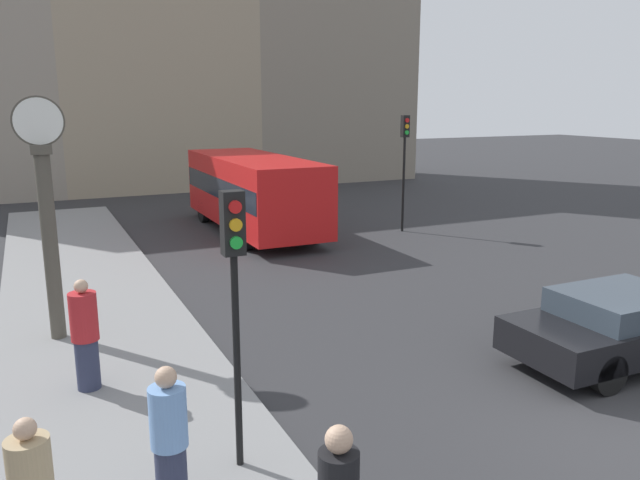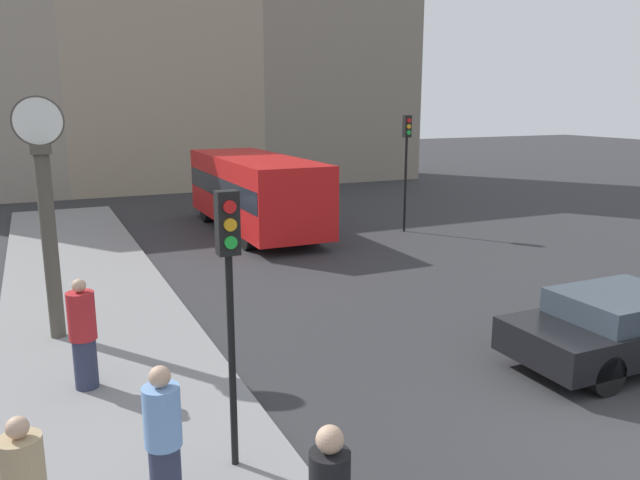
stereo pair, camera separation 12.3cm
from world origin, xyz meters
The scene contains 10 objects.
ground_plane centered at (0.00, 0.00, 0.00)m, with size 120.00×120.00×0.00m, color #2D2D30.
sidewalk_corner centered at (-6.30, 10.56, 0.05)m, with size 3.81×25.12×0.11m, color gray.
building_row centered at (0.89, 28.94, 7.44)m, with size 27.71×5.00×17.28m.
sedan_car centered at (2.17, 2.11, 0.69)m, with size 4.49×1.87×1.32m.
bus_distant centered at (-0.12, 15.79, 1.54)m, with size 2.62×8.29×2.69m.
traffic_light_near centered at (-5.21, 1.72, 2.63)m, with size 0.26×0.24×3.50m.
traffic_light_far centered at (4.76, 13.58, 2.93)m, with size 0.26×0.24×4.12m.
street_clock centered at (-7.06, 7.40, 2.45)m, with size 0.91×0.37×4.61m.
pedestrian_blue_stripe centered at (-6.16, 1.24, 0.95)m, with size 0.42×0.42×1.70m.
pedestrian_red_top centered at (-6.73, 4.80, 1.00)m, with size 0.43×0.43×1.81m.
Camera 2 is at (-7.19, -5.21, 4.63)m, focal length 35.00 mm.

